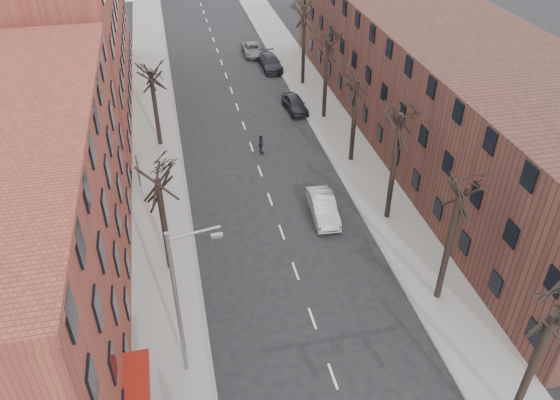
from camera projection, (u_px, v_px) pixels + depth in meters
sidewalk_left at (156, 139)px, 47.76m from camera, size 4.00×90.00×0.15m
sidewalk_right at (331, 121)px, 50.56m from camera, size 4.00×90.00×0.15m
building_left_far at (53, 34)px, 49.53m from camera, size 12.00×28.00×14.00m
building_right at (444, 85)px, 45.13m from camera, size 12.00×50.00×10.00m
tree_right_b at (436, 298)px, 32.20m from camera, size 5.20×5.20×10.80m
tree_right_c at (386, 218)px, 38.57m from camera, size 5.20×5.20×11.60m
tree_right_d at (351, 160)px, 44.95m from camera, size 5.20×5.20×10.00m
tree_right_e at (324, 117)px, 51.33m from camera, size 5.20×5.20×10.80m
tree_right_f at (303, 84)px, 57.71m from camera, size 5.20×5.20×11.60m
tree_left_a at (171, 268)px, 34.32m from camera, size 5.20×5.20×9.50m
tree_left_b at (161, 145)px, 47.07m from camera, size 5.20×5.20×9.50m
streetlight at (180, 300)px, 25.15m from camera, size 2.45×0.22×9.03m
silver_sedan at (323, 208)px, 38.28m from camera, size 1.90×4.72×1.53m
parked_car_near at (295, 104)px, 52.09m from camera, size 2.04×4.39×1.46m
parked_car_mid at (271, 62)px, 60.74m from camera, size 2.10×5.11×1.48m
parked_car_far at (252, 49)px, 64.37m from camera, size 2.25×4.67×1.28m
pedestrian_crossing at (261, 145)px, 45.39m from camera, size 0.50×1.04×1.72m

